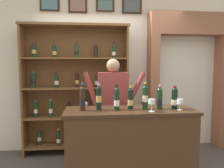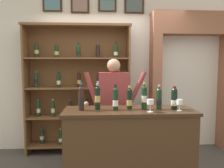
# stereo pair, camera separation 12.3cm
# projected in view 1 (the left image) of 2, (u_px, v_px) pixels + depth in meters

# --- Properties ---
(back_wall) EXTENTS (12.00, 0.19, 3.09)m
(back_wall) POSITION_uv_depth(u_px,v_px,m) (109.00, 66.00, 4.06)
(back_wall) COLOR silver
(back_wall) RESTS_ON ground
(wine_shelf) EXTENTS (1.84, 0.37, 2.26)m
(wine_shelf) POSITION_uv_depth(u_px,v_px,m) (76.00, 86.00, 3.81)
(wine_shelf) COLOR brown
(wine_shelf) RESTS_ON ground
(archway_doorway) EXTENTS (1.50, 0.45, 2.50)m
(archway_doorway) POSITION_uv_depth(u_px,v_px,m) (186.00, 71.00, 4.09)
(archway_doorway) COLOR #935B42
(archway_doorway) RESTS_ON ground
(tasting_counter) EXTENTS (1.64, 0.56, 1.01)m
(tasting_counter) POSITION_uv_depth(u_px,v_px,m) (130.00, 148.00, 2.75)
(tasting_counter) COLOR #422B19
(tasting_counter) RESTS_ON ground
(shopkeeper) EXTENTS (0.97, 0.22, 1.66)m
(shopkeeper) POSITION_uv_depth(u_px,v_px,m) (113.00, 100.00, 3.29)
(shopkeeper) COLOR #2D3347
(shopkeeper) RESTS_ON ground
(tasting_bottle_rosso) EXTENTS (0.07, 0.07, 0.34)m
(tasting_bottle_rosso) POSITION_uv_depth(u_px,v_px,m) (82.00, 98.00, 2.62)
(tasting_bottle_rosso) COLOR black
(tasting_bottle_rosso) RESTS_ON tasting_counter
(tasting_bottle_super_tuscan) EXTENTS (0.07, 0.07, 0.33)m
(tasting_bottle_super_tuscan) POSITION_uv_depth(u_px,v_px,m) (99.00, 97.00, 2.66)
(tasting_bottle_super_tuscan) COLOR black
(tasting_bottle_super_tuscan) RESTS_ON tasting_counter
(tasting_bottle_vin_santo) EXTENTS (0.07, 0.07, 0.32)m
(tasting_bottle_vin_santo) POSITION_uv_depth(u_px,v_px,m) (117.00, 98.00, 2.68)
(tasting_bottle_vin_santo) COLOR black
(tasting_bottle_vin_santo) RESTS_ON tasting_counter
(tasting_bottle_bianco) EXTENTS (0.07, 0.07, 0.30)m
(tasting_bottle_bianco) POSITION_uv_depth(u_px,v_px,m) (130.00, 98.00, 2.72)
(tasting_bottle_bianco) COLOR black
(tasting_bottle_bianco) RESTS_ON tasting_counter
(tasting_bottle_riserva) EXTENTS (0.07, 0.07, 0.34)m
(tasting_bottle_riserva) POSITION_uv_depth(u_px,v_px,m) (145.00, 97.00, 2.71)
(tasting_bottle_riserva) COLOR black
(tasting_bottle_riserva) RESTS_ON tasting_counter
(tasting_bottle_chianti) EXTENTS (0.07, 0.07, 0.31)m
(tasting_bottle_chianti) POSITION_uv_depth(u_px,v_px,m) (160.00, 98.00, 2.73)
(tasting_bottle_chianti) COLOR black
(tasting_bottle_chianti) RESTS_ON tasting_counter
(tasting_bottle_prosecco) EXTENTS (0.08, 0.08, 0.29)m
(tasting_bottle_prosecco) POSITION_uv_depth(u_px,v_px,m) (174.00, 98.00, 2.75)
(tasting_bottle_prosecco) COLOR black
(tasting_bottle_prosecco) RESTS_ON tasting_counter
(wine_glass_spare) EXTENTS (0.08, 0.08, 0.14)m
(wine_glass_spare) POSITION_uv_depth(u_px,v_px,m) (180.00, 102.00, 2.66)
(wine_glass_spare) COLOR silver
(wine_glass_spare) RESTS_ON tasting_counter
(wine_glass_right) EXTENTS (0.08, 0.08, 0.15)m
(wine_glass_right) POSITION_uv_depth(u_px,v_px,m) (152.00, 102.00, 2.56)
(wine_glass_right) COLOR silver
(wine_glass_right) RESTS_ON tasting_counter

